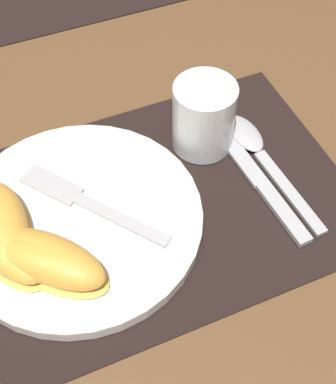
{
  "coord_description": "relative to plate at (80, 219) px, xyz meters",
  "views": [
    {
      "loc": [
        -0.13,
        -0.33,
        0.49
      ],
      "look_at": [
        0.01,
        -0.0,
        0.02
      ],
      "focal_mm": 50.0,
      "sensor_mm": 36.0,
      "label": 1
    }
  ],
  "objects": [
    {
      "name": "citrus_wedge_1",
      "position": [
        -0.08,
        -0.02,
        0.02
      ],
      "size": [
        0.09,
        0.12,
        0.03
      ],
      "color": "#F7C656",
      "rests_on": "plate"
    },
    {
      "name": "placemat",
      "position": [
        0.09,
        -0.01,
        -0.01
      ],
      "size": [
        0.42,
        0.3,
        0.0
      ],
      "color": "black",
      "rests_on": "ground_plane"
    },
    {
      "name": "spoon",
      "position": [
        0.23,
        0.02,
        -0.0
      ],
      "size": [
        0.04,
        0.19,
        0.01
      ],
      "color": "#BCBCC1",
      "rests_on": "placemat"
    },
    {
      "name": "knife",
      "position": [
        0.21,
        -0.02,
        -0.01
      ],
      "size": [
        0.03,
        0.22,
        0.01
      ],
      "color": "#BCBCC1",
      "rests_on": "placemat"
    },
    {
      "name": "citrus_wedge_0",
      "position": [
        -0.08,
        0.0,
        0.02
      ],
      "size": [
        0.06,
        0.12,
        0.04
      ],
      "color": "#F7C656",
      "rests_on": "plate"
    },
    {
      "name": "citrus_wedge_3",
      "position": [
        -0.04,
        -0.05,
        0.02
      ],
      "size": [
        0.12,
        0.13,
        0.04
      ],
      "color": "#F7C656",
      "rests_on": "plate"
    },
    {
      "name": "plate",
      "position": [
        0.0,
        0.0,
        0.0
      ],
      "size": [
        0.27,
        0.27,
        0.02
      ],
      "color": "white",
      "rests_on": "placemat"
    },
    {
      "name": "citrus_wedge_2",
      "position": [
        -0.05,
        -0.05,
        0.02
      ],
      "size": [
        0.11,
        0.11,
        0.04
      ],
      "color": "#F7C656",
      "rests_on": "plate"
    },
    {
      "name": "ground_plane",
      "position": [
        0.09,
        -0.01,
        -0.01
      ],
      "size": [
        3.0,
        3.0,
        0.0
      ],
      "primitive_type": "plane",
      "color": "brown"
    },
    {
      "name": "juice_glass",
      "position": [
        0.17,
        0.06,
        0.03
      ],
      "size": [
        0.07,
        0.07,
        0.09
      ],
      "color": "silver",
      "rests_on": "placemat"
    },
    {
      "name": "fork",
      "position": [
        0.01,
        0.01,
        0.01
      ],
      "size": [
        0.13,
        0.16,
        0.0
      ],
      "color": "#BCBCC1",
      "rests_on": "plate"
    }
  ]
}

